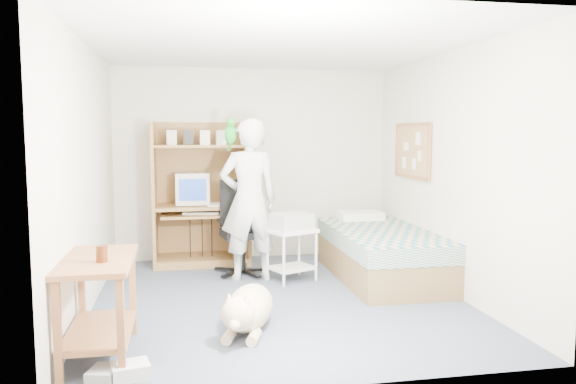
% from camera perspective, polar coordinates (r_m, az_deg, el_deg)
% --- Properties ---
extents(floor, '(4.00, 4.00, 0.00)m').
position_cam_1_polar(floor, '(5.74, -0.94, -10.82)').
color(floor, '#4D5668').
rests_on(floor, ground).
extents(wall_back, '(3.60, 0.02, 2.50)m').
position_cam_1_polar(wall_back, '(7.48, -3.54, 2.85)').
color(wall_back, beige).
rests_on(wall_back, floor).
extents(wall_right, '(0.02, 4.00, 2.50)m').
position_cam_1_polar(wall_right, '(6.07, 16.03, 1.90)').
color(wall_right, beige).
rests_on(wall_right, floor).
extents(wall_left, '(0.02, 4.00, 2.50)m').
position_cam_1_polar(wall_left, '(5.50, -19.79, 1.37)').
color(wall_left, beige).
rests_on(wall_left, floor).
extents(ceiling, '(3.60, 4.00, 0.02)m').
position_cam_1_polar(ceiling, '(5.56, -0.99, 14.70)').
color(ceiling, white).
rests_on(ceiling, wall_back).
extents(computer_hutch, '(1.20, 0.63, 1.80)m').
position_cam_1_polar(computer_hutch, '(7.20, -8.79, -0.76)').
color(computer_hutch, brown).
rests_on(computer_hutch, floor).
extents(bed, '(1.02, 2.02, 0.66)m').
position_cam_1_polar(bed, '(6.57, 9.44, -6.13)').
color(bed, brown).
rests_on(bed, floor).
extents(side_desk, '(0.50, 1.00, 0.75)m').
position_cam_1_polar(side_desk, '(4.42, -18.68, -9.63)').
color(side_desk, brown).
rests_on(side_desk, floor).
extents(corkboard, '(0.04, 0.94, 0.66)m').
position_cam_1_polar(corkboard, '(6.87, 12.50, 4.11)').
color(corkboard, olive).
rests_on(corkboard, wall_right).
extents(office_chair, '(0.62, 0.62, 1.10)m').
position_cam_1_polar(office_chair, '(6.70, -4.74, -4.94)').
color(office_chair, black).
rests_on(office_chair, floor).
extents(person, '(0.71, 0.52, 1.82)m').
position_cam_1_polar(person, '(6.32, -3.97, -0.82)').
color(person, silver).
rests_on(person, floor).
extents(parrot, '(0.13, 0.23, 0.37)m').
position_cam_1_polar(parrot, '(6.27, -5.86, 6.02)').
color(parrot, '#127E1D').
rests_on(parrot, person).
extents(dog, '(0.61, 1.15, 0.44)m').
position_cam_1_polar(dog, '(4.83, -4.09, -11.70)').
color(dog, '#C9AE87').
rests_on(dog, floor).
extents(printer_cart, '(0.61, 0.56, 0.59)m').
position_cam_1_polar(printer_cart, '(6.34, 0.38, -5.54)').
color(printer_cart, white).
rests_on(printer_cart, floor).
extents(printer, '(0.51, 0.46, 0.18)m').
position_cam_1_polar(printer, '(6.28, 0.39, -2.95)').
color(printer, '#A6A6A2').
rests_on(printer, printer_cart).
extents(crt_monitor, '(0.43, 0.46, 0.39)m').
position_cam_1_polar(crt_monitor, '(7.19, -9.76, 0.39)').
color(crt_monitor, beige).
rests_on(crt_monitor, computer_hutch).
extents(keyboard, '(0.47, 0.23, 0.03)m').
position_cam_1_polar(keyboard, '(7.07, -8.78, -2.12)').
color(keyboard, beige).
rests_on(keyboard, computer_hutch).
extents(pencil_cup, '(0.08, 0.08, 0.12)m').
position_cam_1_polar(pencil_cup, '(7.14, -6.00, -0.79)').
color(pencil_cup, gold).
rests_on(pencil_cup, computer_hutch).
extents(drink_glass, '(0.08, 0.08, 0.12)m').
position_cam_1_polar(drink_glass, '(4.20, -18.41, -5.98)').
color(drink_glass, '#441D0A').
rests_on(drink_glass, side_desk).
extents(floor_box_a, '(0.29, 0.25, 0.10)m').
position_cam_1_polar(floor_box_a, '(4.15, -15.72, -17.05)').
color(floor_box_a, silver).
rests_on(floor_box_a, floor).
extents(floor_box_b, '(0.23, 0.26, 0.08)m').
position_cam_1_polar(floor_box_b, '(4.17, -18.21, -17.16)').
color(floor_box_b, '#B5B5B0').
rests_on(floor_box_b, floor).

